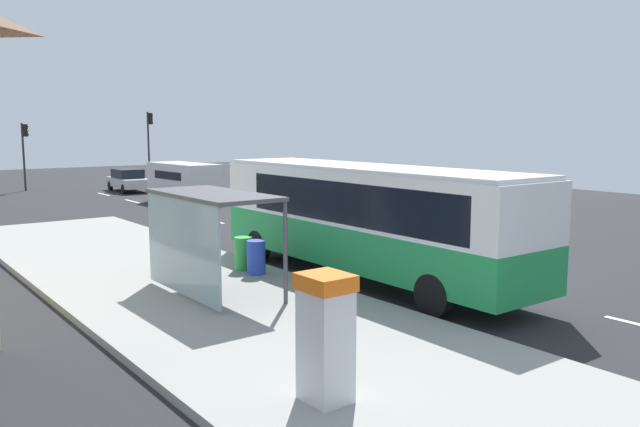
% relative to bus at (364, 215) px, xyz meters
% --- Properties ---
extents(ground_plane, '(56.00, 92.00, 0.04)m').
position_rel_bus_xyz_m(ground_plane, '(1.71, 12.84, -1.86)').
color(ground_plane, '#262628').
extents(sidewalk_platform, '(6.20, 30.00, 0.18)m').
position_rel_bus_xyz_m(sidewalk_platform, '(-4.69, 0.84, -1.75)').
color(sidewalk_platform, '#999993').
rests_on(sidewalk_platform, ground).
extents(lane_stripe_seg_1, '(0.16, 2.20, 0.01)m').
position_rel_bus_xyz_m(lane_stripe_seg_1, '(1.96, -2.16, -1.84)').
color(lane_stripe_seg_1, silver).
rests_on(lane_stripe_seg_1, ground).
extents(lane_stripe_seg_2, '(0.16, 2.20, 0.01)m').
position_rel_bus_xyz_m(lane_stripe_seg_2, '(1.96, 2.84, -1.84)').
color(lane_stripe_seg_2, silver).
rests_on(lane_stripe_seg_2, ground).
extents(lane_stripe_seg_3, '(0.16, 2.20, 0.01)m').
position_rel_bus_xyz_m(lane_stripe_seg_3, '(1.96, 7.84, -1.84)').
color(lane_stripe_seg_3, silver).
rests_on(lane_stripe_seg_3, ground).
extents(lane_stripe_seg_4, '(0.16, 2.20, 0.01)m').
position_rel_bus_xyz_m(lane_stripe_seg_4, '(1.96, 12.84, -1.84)').
color(lane_stripe_seg_4, silver).
rests_on(lane_stripe_seg_4, ground).
extents(lane_stripe_seg_5, '(0.16, 2.20, 0.01)m').
position_rel_bus_xyz_m(lane_stripe_seg_5, '(1.96, 17.84, -1.84)').
color(lane_stripe_seg_5, silver).
rests_on(lane_stripe_seg_5, ground).
extents(lane_stripe_seg_6, '(0.16, 2.20, 0.01)m').
position_rel_bus_xyz_m(lane_stripe_seg_6, '(1.96, 22.84, -1.84)').
color(lane_stripe_seg_6, silver).
rests_on(lane_stripe_seg_6, ground).
extents(lane_stripe_seg_7, '(0.16, 2.20, 0.01)m').
position_rel_bus_xyz_m(lane_stripe_seg_7, '(1.96, 27.84, -1.84)').
color(lane_stripe_seg_7, silver).
rests_on(lane_stripe_seg_7, ground).
extents(bus, '(2.64, 11.04, 3.21)m').
position_rel_bus_xyz_m(bus, '(0.00, 0.00, 0.00)').
color(bus, '#1E8C47').
rests_on(bus, ground).
extents(white_van, '(2.25, 5.29, 2.30)m').
position_rel_bus_xyz_m(white_van, '(3.91, 19.90, -0.50)').
color(white_van, silver).
rests_on(white_van, ground).
extents(sedan_near, '(2.01, 4.48, 1.52)m').
position_rel_bus_xyz_m(sedan_near, '(4.01, 28.81, -1.05)').
color(sedan_near, '#B7B7BC').
rests_on(sedan_near, ground).
extents(ticket_machine, '(0.66, 0.76, 1.94)m').
position_rel_bus_xyz_m(ticket_machine, '(-6.06, -6.04, -0.67)').
color(ticket_machine, silver).
rests_on(ticket_machine, sidewalk_platform).
extents(recycling_bin_blue, '(0.52, 0.52, 0.95)m').
position_rel_bus_xyz_m(recycling_bin_blue, '(-2.49, 1.74, -1.19)').
color(recycling_bin_blue, blue).
rests_on(recycling_bin_blue, sidewalk_platform).
extents(recycling_bin_green, '(0.52, 0.52, 0.95)m').
position_rel_bus_xyz_m(recycling_bin_green, '(-2.49, 2.44, -1.19)').
color(recycling_bin_green, green).
rests_on(recycling_bin_green, sidewalk_platform).
extents(traffic_light_near_side, '(0.49, 0.28, 5.48)m').
position_rel_bus_xyz_m(traffic_light_near_side, '(7.21, 32.69, 1.77)').
color(traffic_light_near_side, '#2D2D2D').
rests_on(traffic_light_near_side, ground).
extents(traffic_light_far_side, '(0.49, 0.28, 4.62)m').
position_rel_bus_xyz_m(traffic_light_far_side, '(-1.38, 33.49, 1.25)').
color(traffic_light_far_side, '#2D2D2D').
rests_on(traffic_light_far_side, ground).
extents(bus_shelter, '(1.80, 4.00, 2.50)m').
position_rel_bus_xyz_m(bus_shelter, '(-4.70, 0.62, 0.25)').
color(bus_shelter, '#4C4C51').
rests_on(bus_shelter, sidewalk_platform).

